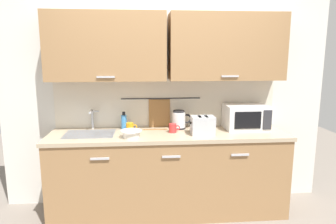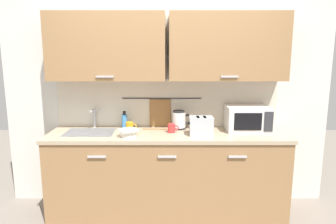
{
  "view_description": "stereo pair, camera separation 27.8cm",
  "coord_description": "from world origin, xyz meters",
  "px_view_note": "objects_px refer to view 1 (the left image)",
  "views": [
    {
      "loc": [
        -0.27,
        -2.83,
        1.72
      ],
      "look_at": [
        -0.0,
        0.33,
        1.12
      ],
      "focal_mm": 32.5,
      "sensor_mm": 36.0,
      "label": 1
    },
    {
      "loc": [
        0.01,
        -2.84,
        1.72
      ],
      "look_at": [
        -0.0,
        0.33,
        1.12
      ],
      "focal_mm": 32.5,
      "sensor_mm": 36.0,
      "label": 2
    }
  ],
  "objects_px": {
    "mixing_bowl": "(131,133)",
    "wooden_spoon": "(158,129)",
    "mug_near_sink": "(130,127)",
    "toaster": "(203,125)",
    "mug_by_kettle": "(173,128)",
    "dish_soap_bottle": "(124,122)",
    "microwave": "(246,117)",
    "electric_kettle": "(179,120)"
  },
  "relations": [
    {
      "from": "mug_near_sink",
      "to": "dish_soap_bottle",
      "type": "bearing_deg",
      "value": 123.8
    },
    {
      "from": "dish_soap_bottle",
      "to": "toaster",
      "type": "relative_size",
      "value": 0.77
    },
    {
      "from": "microwave",
      "to": "mug_by_kettle",
      "type": "xyz_separation_m",
      "value": [
        -0.83,
        -0.1,
        -0.09
      ]
    },
    {
      "from": "electric_kettle",
      "to": "dish_soap_bottle",
      "type": "bearing_deg",
      "value": 178.13
    },
    {
      "from": "dish_soap_bottle",
      "to": "wooden_spoon",
      "type": "xyz_separation_m",
      "value": [
        0.38,
        -0.06,
        -0.08
      ]
    },
    {
      "from": "mixing_bowl",
      "to": "wooden_spoon",
      "type": "distance_m",
      "value": 0.42
    },
    {
      "from": "toaster",
      "to": "mug_near_sink",
      "type": "bearing_deg",
      "value": 166.72
    },
    {
      "from": "electric_kettle",
      "to": "toaster",
      "type": "height_order",
      "value": "electric_kettle"
    },
    {
      "from": "mug_near_sink",
      "to": "microwave",
      "type": "bearing_deg",
      "value": 0.54
    },
    {
      "from": "microwave",
      "to": "toaster",
      "type": "height_order",
      "value": "microwave"
    },
    {
      "from": "mug_near_sink",
      "to": "toaster",
      "type": "bearing_deg",
      "value": -13.28
    },
    {
      "from": "mug_by_kettle",
      "to": "dish_soap_bottle",
      "type": "bearing_deg",
      "value": 160.35
    },
    {
      "from": "mug_near_sink",
      "to": "mixing_bowl",
      "type": "height_order",
      "value": "mug_near_sink"
    },
    {
      "from": "microwave",
      "to": "mug_by_kettle",
      "type": "height_order",
      "value": "microwave"
    },
    {
      "from": "wooden_spoon",
      "to": "toaster",
      "type": "bearing_deg",
      "value": -26.38
    },
    {
      "from": "mixing_bowl",
      "to": "mug_by_kettle",
      "type": "xyz_separation_m",
      "value": [
        0.44,
        0.17,
        0.0
      ]
    },
    {
      "from": "electric_kettle",
      "to": "toaster",
      "type": "bearing_deg",
      "value": -50.72
    },
    {
      "from": "mug_near_sink",
      "to": "mug_by_kettle",
      "type": "distance_m",
      "value": 0.47
    },
    {
      "from": "microwave",
      "to": "wooden_spoon",
      "type": "distance_m",
      "value": 0.99
    },
    {
      "from": "mixing_bowl",
      "to": "wooden_spoon",
      "type": "relative_size",
      "value": 0.78
    },
    {
      "from": "microwave",
      "to": "mixing_bowl",
      "type": "xyz_separation_m",
      "value": [
        -1.27,
        -0.26,
        -0.09
      ]
    },
    {
      "from": "mug_near_sink",
      "to": "toaster",
      "type": "relative_size",
      "value": 0.47
    },
    {
      "from": "dish_soap_bottle",
      "to": "wooden_spoon",
      "type": "height_order",
      "value": "dish_soap_bottle"
    },
    {
      "from": "dish_soap_bottle",
      "to": "wooden_spoon",
      "type": "relative_size",
      "value": 0.71
    },
    {
      "from": "dish_soap_bottle",
      "to": "mug_by_kettle",
      "type": "distance_m",
      "value": 0.56
    },
    {
      "from": "microwave",
      "to": "toaster",
      "type": "bearing_deg",
      "value": -159.91
    },
    {
      "from": "dish_soap_bottle",
      "to": "toaster",
      "type": "distance_m",
      "value": 0.88
    },
    {
      "from": "electric_kettle",
      "to": "mug_by_kettle",
      "type": "distance_m",
      "value": 0.2
    },
    {
      "from": "mixing_bowl",
      "to": "dish_soap_bottle",
      "type": "bearing_deg",
      "value": 104.25
    },
    {
      "from": "mug_near_sink",
      "to": "wooden_spoon",
      "type": "relative_size",
      "value": 0.44
    },
    {
      "from": "electric_kettle",
      "to": "microwave",
      "type": "bearing_deg",
      "value": -5.66
    },
    {
      "from": "electric_kettle",
      "to": "mixing_bowl",
      "type": "height_order",
      "value": "electric_kettle"
    },
    {
      "from": "toaster",
      "to": "electric_kettle",
      "type": "bearing_deg",
      "value": 129.28
    },
    {
      "from": "microwave",
      "to": "mug_near_sink",
      "type": "height_order",
      "value": "microwave"
    },
    {
      "from": "dish_soap_bottle",
      "to": "mug_near_sink",
      "type": "height_order",
      "value": "dish_soap_bottle"
    },
    {
      "from": "wooden_spoon",
      "to": "electric_kettle",
      "type": "bearing_deg",
      "value": 9.77
    },
    {
      "from": "mixing_bowl",
      "to": "mug_near_sink",
      "type": "bearing_deg",
      "value": 94.55
    },
    {
      "from": "microwave",
      "to": "mug_near_sink",
      "type": "relative_size",
      "value": 3.83
    },
    {
      "from": "mug_near_sink",
      "to": "toaster",
      "type": "xyz_separation_m",
      "value": [
        0.76,
        -0.18,
        0.05
      ]
    },
    {
      "from": "mixing_bowl",
      "to": "wooden_spoon",
      "type": "height_order",
      "value": "mixing_bowl"
    },
    {
      "from": "mug_near_sink",
      "to": "wooden_spoon",
      "type": "height_order",
      "value": "mug_near_sink"
    },
    {
      "from": "microwave",
      "to": "dish_soap_bottle",
      "type": "height_order",
      "value": "microwave"
    }
  ]
}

